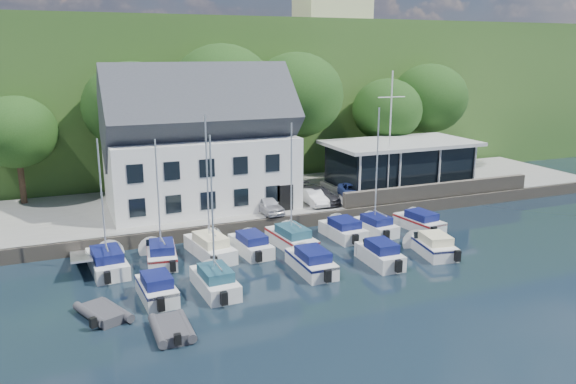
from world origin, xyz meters
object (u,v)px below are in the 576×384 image
car_white (313,197)px  boat_r2_4 (433,244)px  car_dgrey (318,195)px  boat_r2_1 (212,214)px  dinghy_0 (103,311)px  boat_r1_0 (102,201)px  boat_r1_2 (208,186)px  boat_r2_0 (157,286)px  harbor_building (200,151)px  boat_r1_7 (419,220)px  boat_r2_2 (311,260)px  boat_r1_4 (291,181)px  boat_r1_1 (158,198)px  dinghy_1 (172,327)px  boat_r2_3 (380,252)px  car_silver (267,204)px  flagpole (390,136)px  boat_r1_3 (251,243)px  boat_r1_5 (343,228)px  club_pavilion (399,164)px  boat_r1_6 (377,176)px

car_white → boat_r2_4: 11.44m
boat_r2_4 → car_dgrey: bearing=114.5°
boat_r2_1 → dinghy_0: boat_r2_1 is taller
boat_r1_0 → boat_r1_2: (6.36, 0.11, 0.26)m
car_dgrey → boat_r2_1: 16.58m
boat_r2_0 → harbor_building: bearing=63.8°
boat_r2_0 → dinghy_0: boat_r2_0 is taller
boat_r1_7 → boat_r2_2: size_ratio=0.97×
car_dgrey → boat_r1_4: bearing=-143.5°
boat_r1_1 → dinghy_0: 8.56m
boat_r1_1 → dinghy_1: bearing=-89.9°
boat_r2_3 → boat_r1_1: bearing=158.3°
car_dgrey → boat_r2_3: bearing=-111.1°
car_silver → boat_r2_3: 10.83m
boat_r2_1 → boat_r2_3: 11.19m
flagpole → boat_r2_1: 20.80m
boat_r1_3 → boat_r1_4: (2.91, 0.07, 3.85)m
boat_r1_2 → boat_r2_4: (13.57, -5.17, -3.95)m
harbor_building → boat_r1_4: 9.99m
boat_r1_7 → boat_r2_3: bearing=-150.2°
car_dgrey → dinghy_0: (-17.62, -12.47, -1.31)m
boat_r1_0 → dinghy_1: (2.07, -9.32, -4.04)m
car_white → boat_r2_0: 17.97m
harbor_building → boat_r2_4: harbor_building is taller
boat_r1_5 → boat_r2_0: (-13.96, -5.35, 0.03)m
boat_r1_7 → boat_r2_2: (-10.88, -4.47, 0.03)m
boat_r2_2 → flagpole: bearing=41.1°
club_pavilion → dinghy_0: club_pavilion is taller
boat_r1_0 → boat_r1_2: bearing=-3.7°
boat_r2_2 → dinghy_0: size_ratio=1.98×
boat_r1_2 → boat_r2_3: 11.51m
club_pavilion → boat_r1_5: (-10.01, -8.27, -2.34)m
boat_r2_0 → boat_r1_6: bearing=14.4°
boat_r1_2 → boat_r1_4: 5.56m
dinghy_0 → dinghy_1: dinghy_1 is taller
car_dgrey → boat_r2_4: size_ratio=0.83×
club_pavilion → car_dgrey: bearing=-165.9°
boat_r2_3 → boat_r2_4: 4.14m
boat_r1_6 → boat_r2_4: 6.41m
boat_r1_7 → car_silver: bearing=145.0°
car_silver → boat_r1_1: boat_r1_1 is taller
car_dgrey → boat_r2_0: (-14.78, -11.32, -0.91)m
car_white → boat_r2_3: size_ratio=0.69×
boat_r2_0 → dinghy_0: (-2.84, -1.16, -0.39)m
boat_r1_5 → boat_r1_1: bearing=176.6°
boat_r1_4 → boat_r1_5: size_ratio=1.66×
club_pavilion → boat_r1_4: (-14.15, -8.69, 1.50)m
car_silver → boat_r1_7: (10.12, -5.18, -0.94)m
boat_r1_0 → boat_r1_4: (11.91, -0.26, 0.16)m
club_pavilion → car_white: club_pavilion is taller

